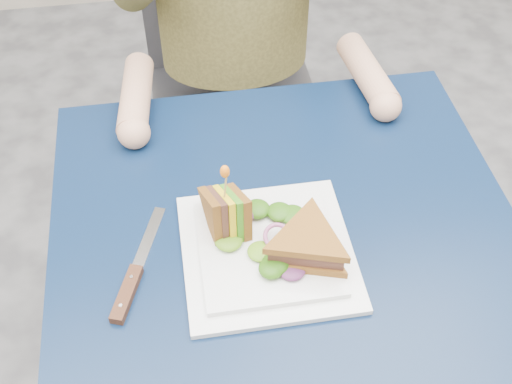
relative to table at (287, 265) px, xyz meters
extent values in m
cube|color=black|center=(0.00, 0.00, 0.06)|extent=(0.75, 0.75, 0.03)
cylinder|color=#595B5E|center=(-0.32, 0.32, -0.30)|extent=(0.04, 0.04, 0.70)
cylinder|color=#595B5E|center=(0.32, 0.32, -0.30)|extent=(0.04, 0.04, 0.70)
cube|color=#47474C|center=(0.00, 0.66, -0.20)|extent=(0.42, 0.40, 0.04)
cylinder|color=#47474C|center=(-0.18, 0.49, -0.44)|extent=(0.02, 0.02, 0.43)
cylinder|color=#47474C|center=(0.18, 0.49, -0.44)|extent=(0.02, 0.02, 0.43)
cylinder|color=#47474C|center=(-0.18, 0.83, -0.44)|extent=(0.02, 0.02, 0.43)
cylinder|color=#47474C|center=(0.18, 0.83, -0.44)|extent=(0.02, 0.02, 0.43)
cylinder|color=tan|center=(-0.23, 0.35, 0.11)|extent=(0.08, 0.20, 0.06)
sphere|color=tan|center=(-0.23, 0.25, 0.11)|extent=(0.06, 0.06, 0.06)
cylinder|color=tan|center=(0.23, 0.35, 0.11)|extent=(0.08, 0.20, 0.06)
sphere|color=tan|center=(0.23, 0.25, 0.11)|extent=(0.06, 0.06, 0.06)
cube|color=white|center=(-0.04, -0.03, 0.08)|extent=(0.26, 0.26, 0.01)
cube|color=white|center=(-0.04, -0.03, 0.09)|extent=(0.21, 0.21, 0.01)
cube|color=silver|center=(-0.14, -0.02, 0.08)|extent=(0.02, 0.12, 0.00)
cube|color=silver|center=(-0.13, 0.06, 0.08)|extent=(0.02, 0.02, 0.00)
cube|color=silver|center=(-0.14, 0.08, 0.08)|extent=(0.01, 0.03, 0.00)
cube|color=silver|center=(-0.13, 0.08, 0.08)|extent=(0.01, 0.03, 0.00)
cube|color=silver|center=(-0.13, 0.08, 0.08)|extent=(0.01, 0.03, 0.00)
cube|color=silver|center=(-0.12, 0.08, 0.08)|extent=(0.01, 0.03, 0.00)
cube|color=silver|center=(-0.22, 0.02, 0.08)|extent=(0.06, 0.13, 0.00)
cube|color=black|center=(-0.25, -0.07, 0.09)|extent=(0.05, 0.10, 0.01)
cylinder|color=silver|center=(-0.25, -0.05, 0.09)|extent=(0.01, 0.01, 0.00)
cylinder|color=silver|center=(-0.26, -0.10, 0.09)|extent=(0.01, 0.01, 0.00)
cylinder|color=tan|center=(-0.09, 0.01, 0.20)|extent=(0.01, 0.01, 0.06)
ellipsoid|color=orange|center=(-0.09, 0.01, 0.23)|extent=(0.01, 0.01, 0.02)
torus|color=#9E4C7A|center=(-0.02, -0.03, 0.11)|extent=(0.04, 0.04, 0.02)
camera|label=1|loc=(-0.15, -0.62, 0.87)|focal=45.00mm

